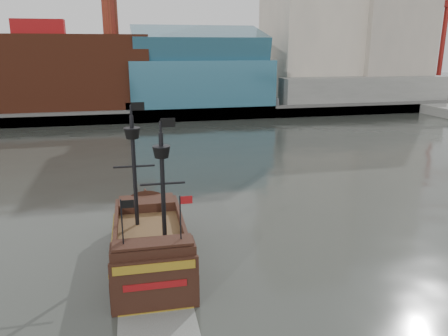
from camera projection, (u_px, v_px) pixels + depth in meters
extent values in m
plane|color=#282B26|center=(234.00, 275.00, 29.23)|extent=(400.00, 400.00, 0.00)
cube|color=slate|center=(148.00, 100.00, 115.26)|extent=(220.00, 60.00, 2.00)
cube|color=#4C4C49|center=(157.00, 116.00, 87.51)|extent=(220.00, 1.00, 2.60)
cube|color=#5F2716|center=(43.00, 73.00, 89.40)|extent=(42.00, 18.00, 15.00)
cube|color=#2C5F75|center=(199.00, 83.00, 95.19)|extent=(30.00, 16.00, 10.00)
cube|color=beige|center=(312.00, 3.00, 106.28)|extent=(20.00, 22.00, 46.00)
cube|color=#A59A8A|center=(386.00, 20.00, 107.54)|extent=(18.00, 18.00, 38.00)
cube|color=slate|center=(365.00, 90.00, 100.28)|extent=(40.00, 6.00, 6.00)
cube|color=#2C5F75|center=(198.00, 45.00, 93.04)|extent=(28.00, 14.94, 8.78)
cube|color=slate|center=(431.00, 88.00, 122.25)|extent=(4.00, 4.00, 3.00)
cylinder|color=maroon|center=(438.00, 34.00, 118.35)|extent=(1.40, 1.40, 32.00)
cube|color=slate|center=(437.00, 84.00, 133.82)|extent=(4.00, 4.00, 3.00)
cylinder|color=maroon|center=(442.00, 45.00, 130.72)|extent=(1.40, 1.40, 26.00)
cube|color=maroon|center=(439.00, 3.00, 126.84)|extent=(5.00, 2.50, 2.50)
cube|color=black|center=(151.00, 253.00, 30.93)|extent=(5.37, 12.37, 2.66)
cube|color=brown|center=(150.00, 234.00, 30.53)|extent=(4.83, 11.13, 0.31)
cube|color=black|center=(147.00, 205.00, 35.06)|extent=(4.39, 2.54, 1.02)
cube|color=black|center=(153.00, 259.00, 25.32)|extent=(4.89, 1.74, 1.84)
cube|color=black|center=(156.00, 292.00, 24.87)|extent=(5.01, 0.36, 4.09)
cube|color=olive|center=(154.00, 268.00, 24.30)|extent=(4.60, 0.18, 0.51)
cube|color=maroon|center=(155.00, 286.00, 24.60)|extent=(3.58, 0.16, 0.41)
cylinder|color=black|center=(134.00, 172.00, 30.70)|extent=(0.29, 0.29, 7.97)
cylinder|color=black|center=(163.00, 189.00, 27.95)|extent=(0.29, 0.29, 7.36)
cone|color=black|center=(132.00, 133.00, 29.96)|extent=(1.15, 1.15, 0.72)
cone|color=black|center=(161.00, 152.00, 27.29)|extent=(1.15, 1.15, 0.72)
cube|color=black|center=(138.00, 106.00, 29.56)|extent=(0.92, 0.05, 0.56)
cube|color=black|center=(168.00, 123.00, 26.89)|extent=(0.92, 0.05, 0.56)
cube|color=gray|center=(158.00, 329.00, 23.58)|extent=(4.42, 3.77, 0.02)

